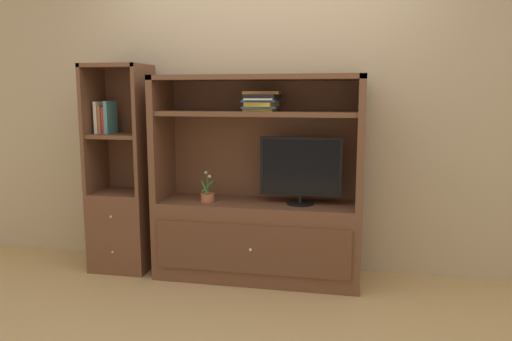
# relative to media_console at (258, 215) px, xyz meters

# --- Properties ---
(ground_plane) EXTENTS (8.00, 8.00, 0.00)m
(ground_plane) POSITION_rel_media_console_xyz_m (0.00, -0.41, -0.49)
(ground_plane) COLOR tan
(painted_rear_wall) EXTENTS (6.00, 0.10, 2.80)m
(painted_rear_wall) POSITION_rel_media_console_xyz_m (0.00, 0.34, 0.91)
(painted_rear_wall) COLOR tan
(painted_rear_wall) RESTS_ON ground_plane
(media_console) EXTENTS (1.56, 0.49, 1.54)m
(media_console) POSITION_rel_media_console_xyz_m (0.00, 0.00, 0.00)
(media_console) COLOR brown
(media_console) RESTS_ON ground_plane
(tv_monitor) EXTENTS (0.61, 0.20, 0.50)m
(tv_monitor) POSITION_rel_media_console_xyz_m (0.33, -0.01, 0.37)
(tv_monitor) COLOR black
(tv_monitor) RESTS_ON media_console
(potted_plant) EXTENTS (0.11, 0.12, 0.24)m
(potted_plant) POSITION_rel_media_console_xyz_m (-0.37, -0.06, 0.14)
(potted_plant) COLOR #B26642
(potted_plant) RESTS_ON media_console
(magazine_stack) EXTENTS (0.28, 0.33, 0.14)m
(magazine_stack) POSITION_rel_media_console_xyz_m (0.03, -0.01, 0.86)
(magazine_stack) COLOR gold
(magazine_stack) RESTS_ON media_console
(bookshelf_tall) EXTENTS (0.46, 0.41, 1.64)m
(bookshelf_tall) POSITION_rel_media_console_xyz_m (-1.11, 0.00, 0.05)
(bookshelf_tall) COLOR brown
(bookshelf_tall) RESTS_ON ground_plane
(upright_book_row) EXTENTS (0.12, 0.17, 0.25)m
(upright_book_row) POSITION_rel_media_console_xyz_m (-1.22, -0.01, 0.72)
(upright_book_row) COLOR silver
(upright_book_row) RESTS_ON bookshelf_tall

